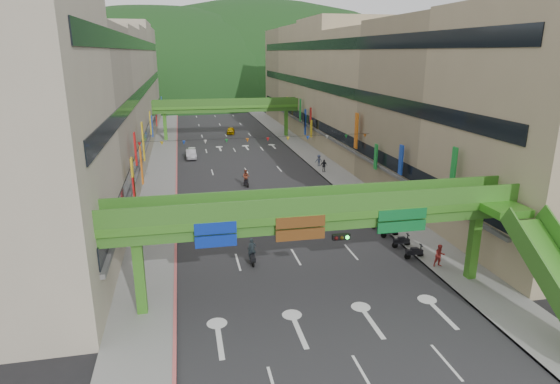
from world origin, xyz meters
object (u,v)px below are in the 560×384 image
Objects in this scene: scooter_rider_near at (252,252)px; car_silver at (191,154)px; scooter_rider_mid at (246,178)px; car_yellow at (231,131)px; pedestrian_red at (440,258)px; overpass_near at (337,222)px.

car_silver is at bearing 95.37° from scooter_rider_near.
scooter_rider_mid reaches higher than scooter_rider_near.
car_silver reaches higher than car_yellow.
pedestrian_red is at bearing -14.92° from scooter_rider_near.
scooter_rider_near is at bearing -96.67° from scooter_rider_mid.
overpass_near reaches higher than scooter_rider_mid.
pedestrian_red reaches higher than car_silver.
overpass_near is at bearing -81.07° from car_yellow.
scooter_rider_mid is (-1.97, 27.06, -4.16)m from overpass_near.
car_yellow is 62.17m from pedestrian_red.
overpass_near reaches higher than car_silver.
scooter_rider_mid is (2.44, 20.91, 0.11)m from scooter_rider_near.
scooter_rider_near is 0.55× the size of car_yellow.
overpass_near is 64.33m from car_yellow.
scooter_rider_near is 13.74m from pedestrian_red.
scooter_rider_near is 37.64m from car_silver.
car_yellow is (8.06, 20.54, -0.06)m from car_silver.
scooter_rider_near is at bearing 168.29° from pedestrian_red.
scooter_rider_near is 58.19m from car_yellow.
car_yellow is at bearing 89.88° from overpass_near.
pedestrian_red is (10.84, -24.44, -0.20)m from scooter_rider_mid.
pedestrian_red is (16.80, -41.01, 0.16)m from car_silver.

